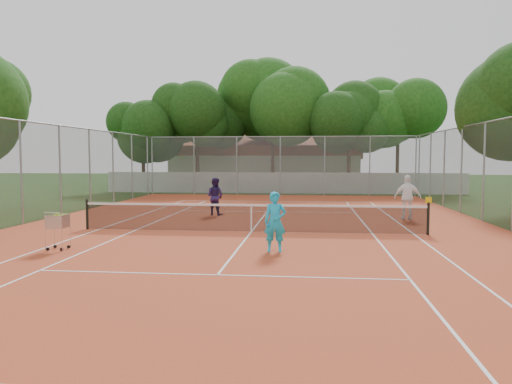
# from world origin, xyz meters

# --- Properties ---
(ground) EXTENTS (120.00, 120.00, 0.00)m
(ground) POSITION_xyz_m (0.00, 0.00, 0.00)
(ground) COLOR #14330D
(ground) RESTS_ON ground
(court_pad) EXTENTS (18.00, 34.00, 0.02)m
(court_pad) POSITION_xyz_m (0.00, 0.00, 0.01)
(court_pad) COLOR #B54423
(court_pad) RESTS_ON ground
(court_lines) EXTENTS (10.98, 23.78, 0.01)m
(court_lines) POSITION_xyz_m (0.00, 0.00, 0.02)
(court_lines) COLOR white
(court_lines) RESTS_ON court_pad
(tennis_net) EXTENTS (11.88, 0.10, 0.98)m
(tennis_net) POSITION_xyz_m (0.00, 0.00, 0.51)
(tennis_net) COLOR black
(tennis_net) RESTS_ON court_pad
(perimeter_fence) EXTENTS (18.00, 34.00, 4.00)m
(perimeter_fence) POSITION_xyz_m (0.00, 0.00, 2.00)
(perimeter_fence) COLOR slate
(perimeter_fence) RESTS_ON ground
(boundary_wall) EXTENTS (26.00, 0.30, 1.50)m
(boundary_wall) POSITION_xyz_m (0.00, 19.00, 0.75)
(boundary_wall) COLOR silver
(boundary_wall) RESTS_ON ground
(clubhouse) EXTENTS (16.40, 9.00, 4.40)m
(clubhouse) POSITION_xyz_m (-2.00, 29.00, 2.20)
(clubhouse) COLOR beige
(clubhouse) RESTS_ON ground
(tropical_trees) EXTENTS (29.00, 19.00, 10.00)m
(tropical_trees) POSITION_xyz_m (0.00, 22.00, 5.00)
(tropical_trees) COLOR black
(tropical_trees) RESTS_ON ground
(player_near) EXTENTS (0.62, 0.43, 1.65)m
(player_near) POSITION_xyz_m (1.07, -3.54, 0.84)
(player_near) COLOR #1AB5E4
(player_near) RESTS_ON court_pad
(player_far_left) EXTENTS (0.98, 0.88, 1.67)m
(player_far_left) POSITION_xyz_m (-2.20, 4.83, 0.85)
(player_far_left) COLOR #26194C
(player_far_left) RESTS_ON court_pad
(player_far_right) EXTENTS (1.11, 0.52, 1.85)m
(player_far_right) POSITION_xyz_m (6.04, 4.10, 0.94)
(player_far_right) COLOR white
(player_far_right) RESTS_ON court_pad
(ball_hopper) EXTENTS (0.57, 0.57, 1.09)m
(ball_hopper) POSITION_xyz_m (-4.96, -3.93, 0.56)
(ball_hopper) COLOR silver
(ball_hopper) RESTS_ON court_pad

